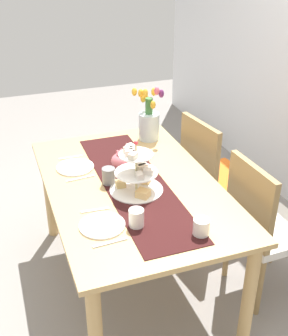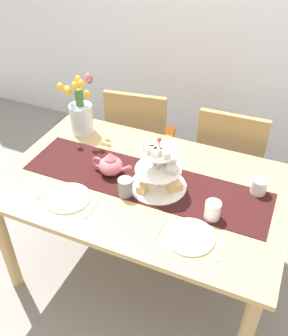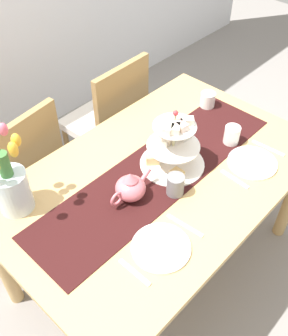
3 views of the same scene
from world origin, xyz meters
name	(u,v)px [view 2 (image 2 of 3)]	position (x,y,z in m)	size (l,w,h in m)	color
ground_plane	(144,269)	(0.00, 0.00, 0.00)	(8.00, 8.00, 0.00)	gray
dining_table	(144,197)	(0.00, 0.00, 0.63)	(1.51, 0.95, 0.73)	tan
chair_left	(140,138)	(-0.34, 0.70, 0.50)	(0.48, 0.48, 0.91)	olive
chair_right	(230,160)	(0.33, 0.70, 0.50)	(0.44, 0.44, 0.91)	olive
table_runner	(145,181)	(0.00, 0.01, 0.73)	(1.33, 0.35, 0.00)	black
tiered_cake_stand	(159,171)	(0.08, 0.00, 0.84)	(0.30, 0.30, 0.30)	beige
teapot	(111,165)	(-0.19, 0.00, 0.79)	(0.24, 0.13, 0.14)	#D66B75
tulip_vase	(81,113)	(-0.55, 0.31, 0.87)	(0.17, 0.19, 0.39)	silver
cream_jug	(259,186)	(0.57, 0.16, 0.77)	(0.08, 0.08, 0.09)	white
dinner_plate_left	(68,198)	(-0.30, -0.27, 0.74)	(0.23, 0.23, 0.01)	white
fork_left	(44,191)	(-0.45, -0.27, 0.74)	(0.02, 0.15, 0.01)	silver
knife_left	(93,206)	(-0.16, -0.27, 0.74)	(0.01, 0.17, 0.01)	silver
dinner_plate_right	(190,237)	(0.34, -0.27, 0.74)	(0.23, 0.23, 0.01)	white
fork_right	(160,227)	(0.20, -0.27, 0.74)	(0.02, 0.15, 0.01)	silver
knife_right	(221,247)	(0.49, -0.27, 0.74)	(0.01, 0.17, 0.01)	silver
mug_grey	(125,187)	(-0.05, -0.12, 0.78)	(0.08, 0.08, 0.10)	slate
mug_white_text	(213,210)	(0.40, -0.11, 0.78)	(0.08, 0.08, 0.10)	white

